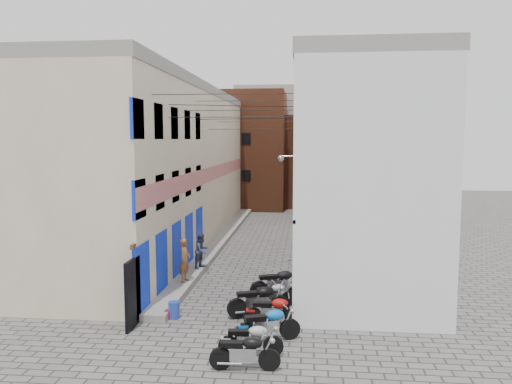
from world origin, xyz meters
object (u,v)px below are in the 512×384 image
(motorcycle_b, at_px, (251,338))
(water_jug_far, at_px, (173,310))
(motorcycle_d, at_px, (273,309))
(motorcycle_f, at_px, (273,293))
(motorcycle_a, at_px, (245,350))
(person_b, at_px, (202,250))
(motorcycle_e, at_px, (259,299))
(motorcycle_g, at_px, (279,281))
(person_a, at_px, (185,260))
(motorcycle_c, at_px, (268,323))
(red_crate, at_px, (171,314))
(water_jug_near, at_px, (174,310))

(motorcycle_b, bearing_deg, water_jug_far, -138.33)
(motorcycle_d, height_order, motorcycle_f, motorcycle_d)
(motorcycle_a, distance_m, person_b, 9.65)
(motorcycle_d, xyz_separation_m, person_b, (-3.60, 6.02, 0.48))
(motorcycle_d, bearing_deg, motorcycle_e, -149.75)
(motorcycle_g, relative_size, water_jug_far, 4.02)
(motorcycle_d, distance_m, motorcycle_f, 1.92)
(person_a, bearing_deg, motorcycle_c, -137.33)
(motorcycle_e, relative_size, motorcycle_g, 0.99)
(motorcycle_e, distance_m, motorcycle_g, 2.16)
(motorcycle_b, relative_size, red_crate, 4.41)
(motorcycle_b, relative_size, water_jug_near, 3.21)
(motorcycle_a, bearing_deg, person_b, -164.58)
(motorcycle_b, distance_m, motorcycle_e, 3.07)
(person_a, relative_size, water_jug_near, 3.13)
(motorcycle_b, bearing_deg, motorcycle_f, 169.46)
(person_a, bearing_deg, water_jug_far, -166.25)
(motorcycle_f, xyz_separation_m, person_b, (-3.47, 4.11, 0.54))
(motorcycle_a, relative_size, motorcycle_f, 1.09)
(motorcycle_f, distance_m, red_crate, 3.67)
(water_jug_far, bearing_deg, person_b, 92.42)
(motorcycle_a, bearing_deg, motorcycle_e, 177.19)
(person_a, xyz_separation_m, red_crate, (0.37, -3.44, -1.00))
(motorcycle_c, height_order, motorcycle_f, motorcycle_c)
(motorcycle_c, distance_m, motorcycle_e, 2.09)
(motorcycle_c, bearing_deg, motorcycle_e, 172.58)
(motorcycle_c, distance_m, motorcycle_g, 4.12)
(motorcycle_g, bearing_deg, motorcycle_d, -17.83)
(motorcycle_d, xyz_separation_m, red_crate, (-3.45, 0.39, -0.43))
(motorcycle_a, relative_size, motorcycle_d, 0.96)
(person_a, relative_size, red_crate, 4.30)
(motorcycle_e, bearing_deg, water_jug_far, -100.08)
(motorcycle_e, bearing_deg, motorcycle_c, -5.49)
(motorcycle_d, bearing_deg, person_a, -139.11)
(water_jug_far, bearing_deg, red_crate, 180.00)
(motorcycle_g, xyz_separation_m, red_crate, (-3.45, -2.51, -0.50))
(person_b, bearing_deg, red_crate, -152.62)
(motorcycle_d, bearing_deg, motorcycle_f, 179.84)
(water_jug_far, bearing_deg, motorcycle_d, -6.55)
(person_a, bearing_deg, motorcycle_b, -144.99)
(motorcycle_a, bearing_deg, motorcycle_g, 171.81)
(motorcycle_d, height_order, person_a, person_a)
(motorcycle_c, height_order, water_jug_near, motorcycle_c)
(motorcycle_c, xyz_separation_m, person_b, (-3.52, 7.25, 0.45))
(person_a, relative_size, water_jug_far, 3.26)
(water_jug_near, xyz_separation_m, red_crate, (-0.11, 0.00, -0.15))
(motorcycle_c, distance_m, motorcycle_d, 1.23)
(motorcycle_a, xyz_separation_m, red_crate, (-2.93, 3.49, -0.41))
(motorcycle_a, distance_m, motorcycle_g, 6.02)
(motorcycle_f, bearing_deg, red_crate, -79.58)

